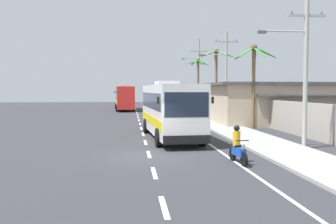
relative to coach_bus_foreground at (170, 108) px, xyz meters
name	(u,v)px	position (x,y,z in m)	size (l,w,h in m)	color
ground_plane	(150,157)	(-1.66, -6.70, -1.94)	(160.00, 160.00, 0.00)	#303035
sidewalk_kerb	(233,131)	(5.14, 3.30, -1.87)	(3.20, 90.00, 0.14)	#999993
lane_markings	(168,127)	(0.69, 7.61, -1.93)	(3.80, 71.00, 0.01)	white
boundary_wall	(264,113)	(8.94, 7.30, -0.78)	(0.24, 60.00, 2.31)	#9E998E
coach_bus_foreground	(170,108)	(0.00, 0.00, 0.00)	(3.39, 10.75, 3.72)	silver
coach_bus_far_lane	(124,97)	(-3.46, 33.95, 0.09)	(3.38, 12.44, 3.89)	red
motorcycle_beside_bus	(191,117)	(2.85, 8.88, -1.26)	(0.56, 1.96, 1.66)	black
motorcycle_trailing	(238,148)	(2.01, -8.62, -1.28)	(0.56, 1.96, 1.62)	black
pedestrian_near_kerb	(219,112)	(5.95, 11.29, -0.89)	(0.36, 0.36, 1.72)	navy
utility_pole_nearest	(304,67)	(6.59, -5.03, 2.39)	(3.65, 0.24, 8.00)	#9E9E99
utility_pole_mid	(225,73)	(6.65, 11.86, 2.79)	(3.96, 0.24, 8.75)	#9E9E99
utility_pole_far	(198,73)	(7.05, 28.74, 3.56)	(3.64, 0.24, 10.38)	#9E9E99
palm_nearest	(216,69)	(6.61, 15.44, 3.38)	(3.74, 3.82, 7.50)	brown
palm_second	(198,74)	(6.15, 23.85, 3.22)	(2.97, 2.81, 7.20)	brown
palm_third	(254,70)	(7.41, 5.57, 2.82)	(3.55, 3.63, 6.81)	brown
roadside_building	(301,103)	(13.24, 9.37, -0.03)	(16.86, 8.67, 3.79)	tan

